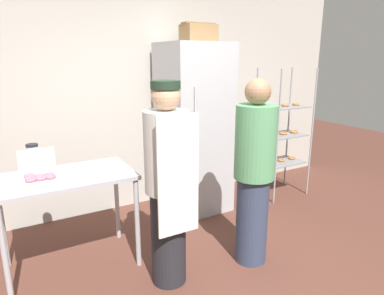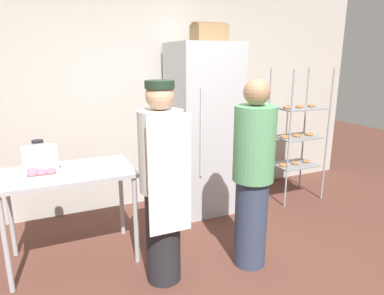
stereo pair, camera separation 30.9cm
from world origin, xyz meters
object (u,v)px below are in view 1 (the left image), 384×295
refrigerator (194,129)px  person_baker (168,184)px  baking_rack (283,134)px  person_customer (254,173)px  donut_box (40,178)px  cardboard_storage_box (199,33)px  blender_pitcher (34,161)px

refrigerator → person_baker: bearing=-128.1°
baking_rack → person_customer: baking_rack is taller
donut_box → cardboard_storage_box: (1.92, 0.79, 1.19)m
person_baker → person_customer: (0.79, -0.10, -0.02)m
refrigerator → person_customer: 1.30m
person_baker → donut_box: bearing=149.4°
baking_rack → person_baker: size_ratio=1.02×
baking_rack → refrigerator: bearing=170.4°
blender_pitcher → person_baker: size_ratio=0.16×
person_customer → donut_box: bearing=159.8°
refrigerator → cardboard_storage_box: cardboard_storage_box is taller
blender_pitcher → person_customer: 1.90m
donut_box → person_customer: size_ratio=0.17×
refrigerator → blender_pitcher: size_ratio=7.61×
blender_pitcher → person_baker: bearing=-42.3°
person_baker → blender_pitcher: bearing=137.7°
blender_pitcher → refrigerator: bearing=12.2°
donut_box → person_baker: 1.01m
refrigerator → donut_box: (-1.80, -0.67, -0.09)m
donut_box → person_baker: (0.87, -0.51, -0.05)m
cardboard_storage_box → person_customer: cardboard_storage_box is taller
baking_rack → blender_pitcher: 3.07m
baking_rack → person_customer: (-1.40, -1.07, 0.01)m
blender_pitcher → person_baker: person_baker is taller
cardboard_storage_box → donut_box: bearing=-157.8°
refrigerator → blender_pitcher: bearing=-167.8°
baking_rack → person_baker: (-2.19, -0.97, 0.03)m
donut_box → blender_pitcher: 0.29m
cardboard_storage_box → person_customer: 1.90m
cardboard_storage_box → person_baker: (-1.06, -1.30, -1.24)m
cardboard_storage_box → person_baker: bearing=-129.1°
donut_box → person_baker: bearing=-30.6°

